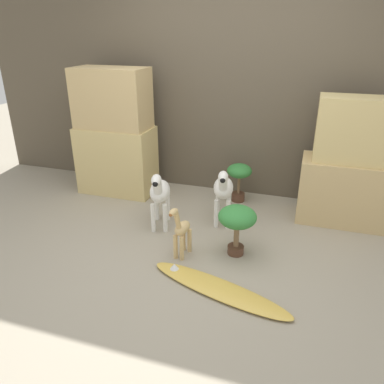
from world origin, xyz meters
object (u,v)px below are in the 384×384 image
(potted_palm_back, at_px, (239,175))
(surfboard, at_px, (218,288))
(potted_palm_front, at_px, (237,220))
(zebra_right, at_px, (223,189))
(zebra_left, at_px, (160,192))
(giraffe_figurine, at_px, (181,231))

(potted_palm_back, relative_size, surfboard, 0.37)
(surfboard, bearing_deg, potted_palm_front, 87.10)
(zebra_right, height_order, zebra_left, same)
(zebra_right, xyz_separation_m, zebra_left, (-0.58, -0.28, 0.00))
(zebra_left, bearing_deg, giraffe_figurine, -49.47)
(zebra_left, bearing_deg, zebra_right, 25.43)
(potted_palm_front, height_order, potted_palm_back, potted_palm_front)
(potted_palm_front, bearing_deg, zebra_right, 115.27)
(zebra_right, height_order, giraffe_figurine, zebra_right)
(zebra_right, height_order, surfboard, zebra_right)
(giraffe_figurine, height_order, potted_palm_front, giraffe_figurine)
(giraffe_figurine, relative_size, surfboard, 0.43)
(surfboard, bearing_deg, zebra_right, 101.62)
(zebra_right, distance_m, surfboard, 1.17)
(zebra_right, xyz_separation_m, surfboard, (0.22, -1.09, -0.36))
(giraffe_figurine, xyz_separation_m, potted_palm_front, (0.45, 0.18, 0.09))
(surfboard, bearing_deg, potted_palm_back, 95.85)
(zebra_right, distance_m, giraffe_figurine, 0.76)
(giraffe_figurine, distance_m, potted_palm_front, 0.50)
(potted_palm_front, distance_m, potted_palm_back, 1.14)
(zebra_right, bearing_deg, surfboard, -78.38)
(zebra_right, bearing_deg, potted_palm_back, 84.80)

